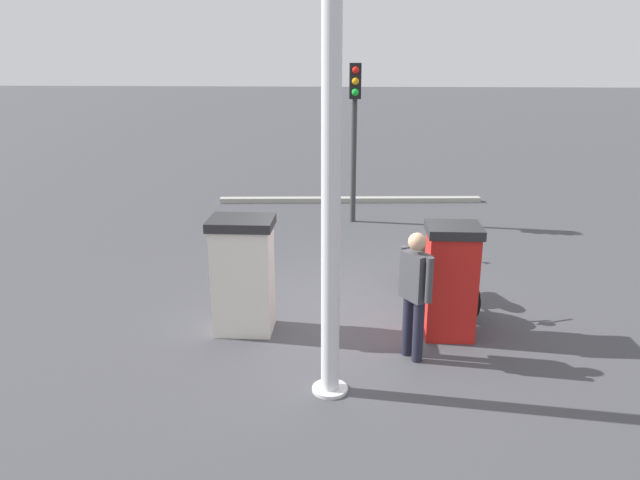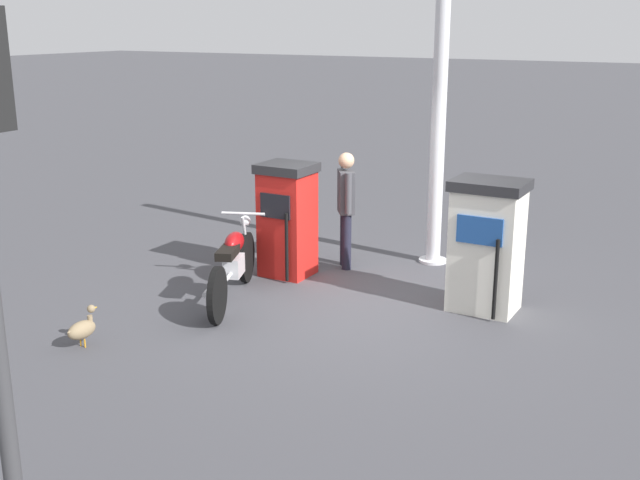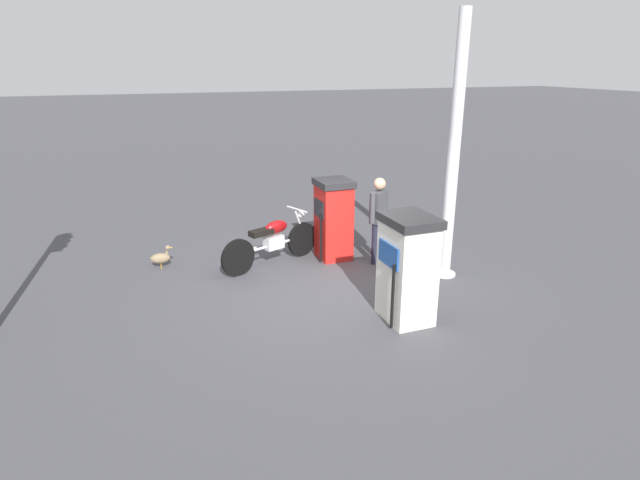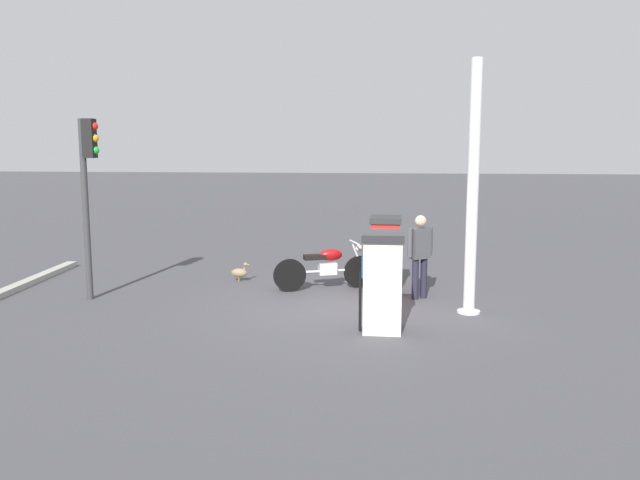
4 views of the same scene
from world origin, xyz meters
name	(u,v)px [view 3 (image 3 of 4)]	position (x,y,z in m)	size (l,w,h in m)	color
ground_plane	(334,288)	(0.00, 0.00, 0.00)	(120.00, 120.00, 0.00)	#424247
fuel_pump_near	(333,219)	(-0.55, -1.36, 0.77)	(0.67, 0.69, 1.52)	red
fuel_pump_far	(407,268)	(-0.55, 1.36, 0.80)	(0.69, 0.84, 1.57)	silver
motorcycle_near_pump	(273,241)	(0.64, -1.42, 0.47)	(2.02, 0.92, 0.97)	black
attendant_person	(379,215)	(-1.22, -0.83, 0.92)	(0.52, 0.40, 1.61)	#1E1E2D
wandering_duck	(161,258)	(2.59, -1.98, 0.20)	(0.42, 0.20, 0.42)	#847051
canopy_support_pole	(454,156)	(-2.04, 0.15, 2.11)	(0.40, 0.40, 4.36)	silver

